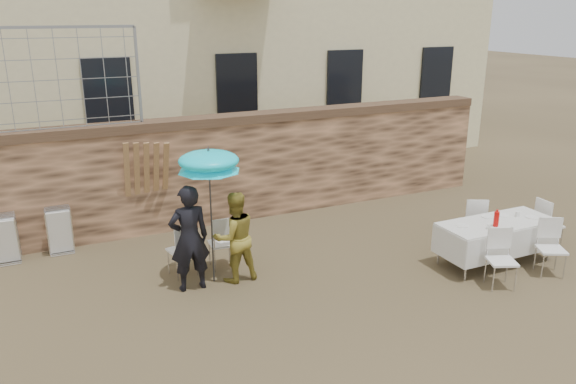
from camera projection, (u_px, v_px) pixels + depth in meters
name	position (u px, v px, depth m)	size (l,w,h in m)	color
ground	(329.00, 338.00, 7.68)	(80.00, 80.00, 0.00)	brown
stone_wall	(214.00, 171.00, 11.66)	(13.00, 0.50, 2.20)	brown
chain_link_fence	(46.00, 80.00, 9.85)	(3.20, 0.06, 1.80)	gray
man_suit	(189.00, 238.00, 8.78)	(0.63, 0.42, 1.74)	black
woman_dress	(235.00, 237.00, 9.11)	(0.74, 0.58, 1.52)	gold
umbrella	(209.00, 165.00, 8.68)	(0.99, 0.99, 2.11)	#3F3F44
couple_chair_left	(182.00, 248.00, 9.38)	(0.48, 0.48, 0.96)	white
couple_chair_right	(222.00, 242.00, 9.66)	(0.48, 0.48, 0.96)	white
banquet_table	(498.00, 224.00, 9.76)	(2.10, 0.85, 0.78)	silver
soda_bottle	(496.00, 219.00, 9.50)	(0.09, 0.09, 0.26)	red
table_chair_front_left	(502.00, 260.00, 8.95)	(0.48, 0.48, 0.96)	white
table_chair_front_right	(552.00, 248.00, 9.39)	(0.48, 0.48, 0.96)	white
table_chair_back	(473.00, 221.00, 10.61)	(0.48, 0.48, 0.96)	white
table_chair_side	(549.00, 223.00, 10.48)	(0.48, 0.48, 0.96)	white
chair_stack_left	(5.00, 236.00, 9.97)	(0.46, 0.47, 0.92)	white
chair_stack_right	(59.00, 228.00, 10.32)	(0.46, 0.40, 0.92)	white
wood_planks	(144.00, 188.00, 10.86)	(0.70, 0.20, 2.00)	#A37749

